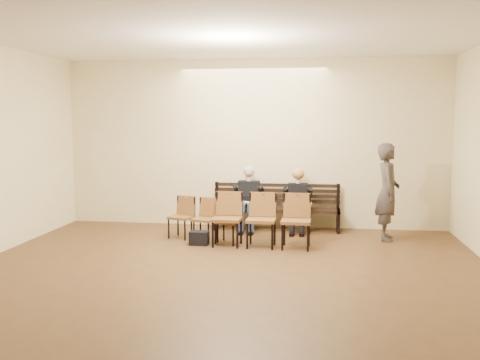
% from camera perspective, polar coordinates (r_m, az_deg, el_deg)
% --- Properties ---
extents(ground, '(10.00, 10.00, 0.00)m').
position_cam_1_polar(ground, '(6.66, -3.72, -13.37)').
color(ground, '#52381C').
rests_on(ground, ground).
extents(room_walls, '(8.02, 10.01, 3.51)m').
position_cam_1_polar(room_walls, '(7.04, -2.55, 8.74)').
color(room_walls, beige).
rests_on(room_walls, ground).
extents(bench, '(2.60, 0.90, 0.45)m').
position_cam_1_polar(bench, '(10.99, 3.82, -4.17)').
color(bench, black).
rests_on(bench, ground).
extents(seated_man, '(0.53, 0.73, 1.27)m').
position_cam_1_polar(seated_man, '(10.86, 0.88, -2.11)').
color(seated_man, black).
rests_on(seated_man, ground).
extents(seated_woman, '(0.50, 0.69, 1.15)m').
position_cam_1_polar(seated_woman, '(10.79, 6.17, -2.50)').
color(seated_woman, black).
rests_on(seated_woman, ground).
extents(laptop, '(0.32, 0.25, 0.22)m').
position_cam_1_polar(laptop, '(10.72, 0.70, -2.60)').
color(laptop, silver).
rests_on(laptop, bench).
extents(water_bottle, '(0.08, 0.08, 0.24)m').
position_cam_1_polar(water_bottle, '(10.59, 6.78, -2.72)').
color(water_bottle, silver).
rests_on(water_bottle, bench).
extents(bag, '(0.34, 0.24, 0.25)m').
position_cam_1_polar(bag, '(9.74, -4.37, -6.18)').
color(bag, black).
rests_on(bag, ground).
extents(passerby, '(0.54, 0.79, 2.10)m').
position_cam_1_polar(passerby, '(10.34, 15.48, -0.46)').
color(passerby, '#3B3430').
rests_on(passerby, ground).
extents(chair_row_front, '(1.75, 0.58, 0.97)m').
position_cam_1_polar(chair_row_front, '(9.48, 2.28, -4.31)').
color(chair_row_front, brown).
rests_on(chair_row_front, ground).
extents(chair_row_back, '(1.49, 0.86, 0.80)m').
position_cam_1_polar(chair_row_back, '(10.01, -3.84, -4.23)').
color(chair_row_back, brown).
rests_on(chair_row_back, ground).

